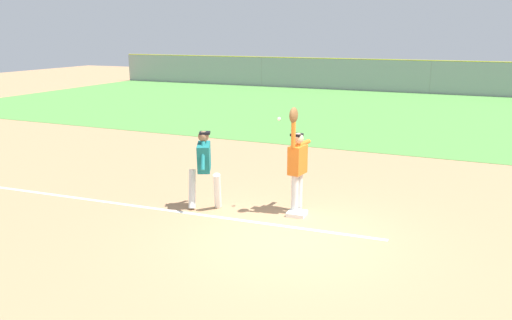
{
  "coord_description": "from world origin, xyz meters",
  "views": [
    {
      "loc": [
        3.03,
        -8.53,
        3.75
      ],
      "look_at": [
        -1.32,
        1.39,
        1.05
      ],
      "focal_mm": 36.21,
      "sensor_mm": 36.0,
      "label": 1
    }
  ],
  "objects_px": {
    "first_base": "(297,213)",
    "parked_car_red": "(329,75)",
    "fielder": "(297,161)",
    "runner": "(204,164)",
    "parked_car_tan": "(416,78)",
    "baseball": "(279,119)"
  },
  "relations": [
    {
      "from": "runner",
      "to": "parked_car_red",
      "type": "distance_m",
      "value": 27.97
    },
    {
      "from": "first_base",
      "to": "parked_car_red",
      "type": "height_order",
      "value": "parked_car_red"
    },
    {
      "from": "first_base",
      "to": "fielder",
      "type": "distance_m",
      "value": 1.1
    },
    {
      "from": "parked_car_tan",
      "to": "runner",
      "type": "bearing_deg",
      "value": -86.45
    },
    {
      "from": "baseball",
      "to": "parked_car_tan",
      "type": "height_order",
      "value": "baseball"
    },
    {
      "from": "baseball",
      "to": "parked_car_red",
      "type": "bearing_deg",
      "value": 103.69
    },
    {
      "from": "first_base",
      "to": "parked_car_red",
      "type": "relative_size",
      "value": 0.08
    },
    {
      "from": "fielder",
      "to": "parked_car_red",
      "type": "relative_size",
      "value": 0.5
    },
    {
      "from": "runner",
      "to": "parked_car_tan",
      "type": "distance_m",
      "value": 27.9
    },
    {
      "from": "baseball",
      "to": "parked_car_tan",
      "type": "bearing_deg",
      "value": 91.02
    },
    {
      "from": "fielder",
      "to": "baseball",
      "type": "height_order",
      "value": "fielder"
    },
    {
      "from": "baseball",
      "to": "first_base",
      "type": "bearing_deg",
      "value": -17.95
    },
    {
      "from": "first_base",
      "to": "fielder",
      "type": "relative_size",
      "value": 0.17
    },
    {
      "from": "runner",
      "to": "baseball",
      "type": "height_order",
      "value": "baseball"
    },
    {
      "from": "first_base",
      "to": "parked_car_tan",
      "type": "xyz_separation_m",
      "value": [
        -0.97,
        27.49,
        0.63
      ]
    },
    {
      "from": "runner",
      "to": "parked_car_red",
      "type": "bearing_deg",
      "value": 76.37
    },
    {
      "from": "fielder",
      "to": "parked_car_tan",
      "type": "height_order",
      "value": "fielder"
    },
    {
      "from": "fielder",
      "to": "parked_car_tan",
      "type": "xyz_separation_m",
      "value": [
        -0.89,
        27.31,
        -0.45
      ]
    },
    {
      "from": "runner",
      "to": "baseball",
      "type": "relative_size",
      "value": 23.24
    },
    {
      "from": "first_base",
      "to": "baseball",
      "type": "height_order",
      "value": "baseball"
    },
    {
      "from": "runner",
      "to": "parked_car_tan",
      "type": "bearing_deg",
      "value": 63.84
    },
    {
      "from": "fielder",
      "to": "baseball",
      "type": "bearing_deg",
      "value": 9.76
    }
  ]
}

